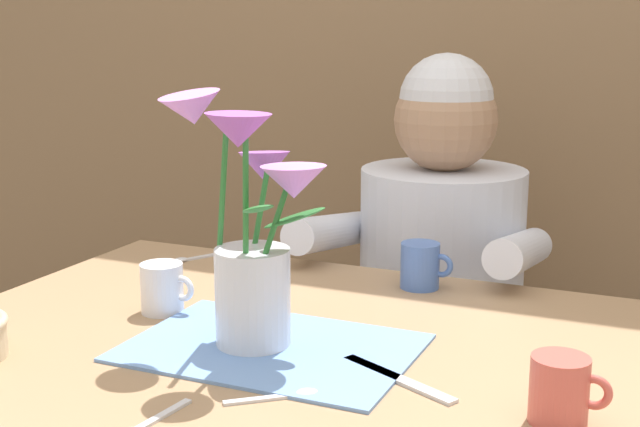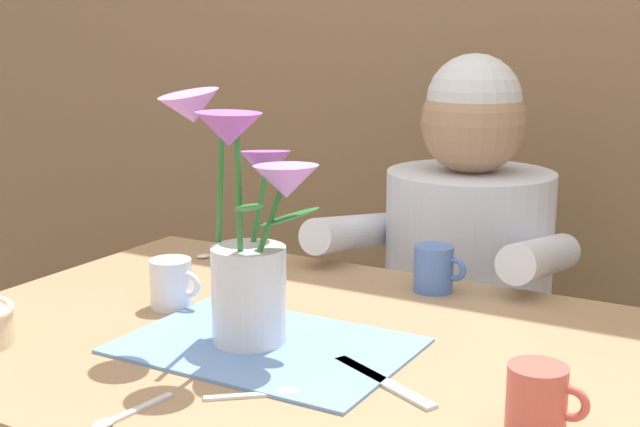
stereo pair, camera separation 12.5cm
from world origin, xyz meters
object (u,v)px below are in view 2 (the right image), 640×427
Objects in this scene: seated_person at (463,330)px; ceramic_mug at (172,283)px; dinner_knife at (383,382)px; tea_cup at (434,269)px; coffee_cup at (538,400)px; flower_vase at (247,232)px.

ceramic_mug is (-0.29, -0.59, 0.22)m from seated_person.
tea_cup reaches higher than dinner_knife.
seated_person reaches higher than coffee_cup.
flower_vase is 3.91× the size of ceramic_mug.
tea_cup and ceramic_mug have the same top height.
seated_person is 12.20× the size of coffee_cup.
ceramic_mug is at bearing -117.25° from seated_person.
dinner_knife is at bearing -13.74° from ceramic_mug.
flower_vase is 0.28m from dinner_knife.
flower_vase is (-0.08, -0.67, 0.34)m from seated_person.
ceramic_mug is at bearing -168.08° from dinner_knife.
tea_cup is 0.44m from ceramic_mug.
seated_person reaches higher than flower_vase.
seated_person is 0.37m from tea_cup.
ceramic_mug and coffee_cup have the same top height.
flower_vase is 0.46m from coffee_cup.
flower_vase is at bearing -98.49° from seated_person.
flower_vase is at bearing 171.54° from coffee_cup.
dinner_knife is 2.04× the size of ceramic_mug.
flower_vase reaches higher than ceramic_mug.
ceramic_mug reaches higher than dinner_knife.
tea_cup is at bearing 70.18° from flower_vase.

